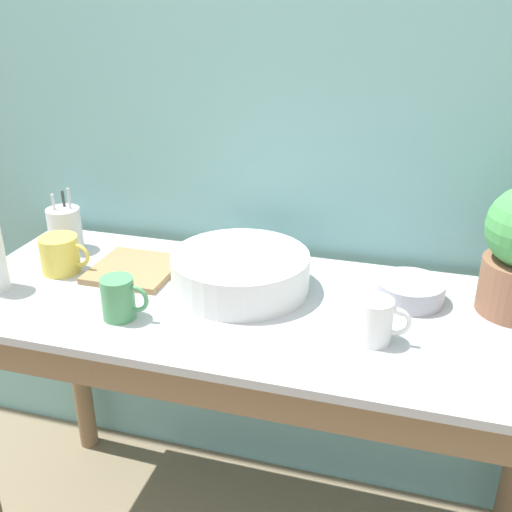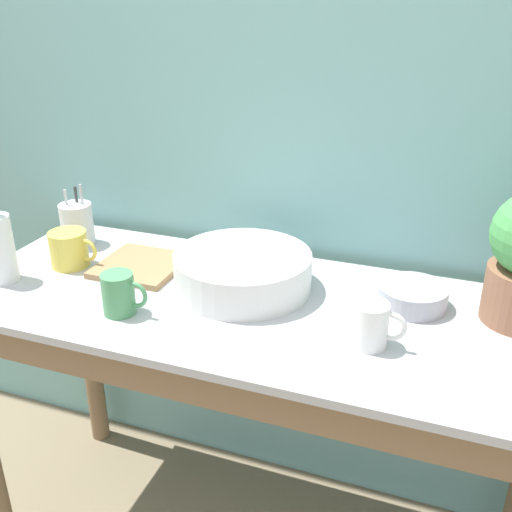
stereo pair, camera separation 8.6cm
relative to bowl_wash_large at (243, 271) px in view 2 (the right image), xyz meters
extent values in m
cube|color=#7AB2B2|center=(0.06, 0.28, 0.36)|extent=(6.00, 0.05, 2.40)
cylinder|color=#846647|center=(-0.62, 0.18, -0.45)|extent=(0.06, 0.06, 0.77)
cube|color=#846647|center=(0.06, -0.30, -0.12)|extent=(1.35, 0.02, 0.10)
cube|color=#B2B2B7|center=(0.06, -0.06, -0.06)|extent=(1.45, 0.58, 0.02)
cylinder|color=silver|center=(0.00, 0.00, 0.00)|extent=(0.33, 0.33, 0.09)
cylinder|color=#E5CC4C|center=(-0.47, -0.04, 0.00)|extent=(0.10, 0.10, 0.09)
torus|color=#E5CC4C|center=(-0.42, -0.04, 0.01)|extent=(0.06, 0.01, 0.06)
cylinder|color=white|center=(0.33, -0.15, 0.00)|extent=(0.08, 0.08, 0.10)
torus|color=white|center=(0.38, -0.15, 0.01)|extent=(0.06, 0.01, 0.06)
cylinder|color=#4C935B|center=(-0.22, -0.21, 0.00)|extent=(0.07, 0.07, 0.10)
torus|color=#4C935B|center=(-0.17, -0.21, 0.01)|extent=(0.06, 0.01, 0.06)
cylinder|color=#A8A8B2|center=(0.40, 0.05, -0.02)|extent=(0.16, 0.16, 0.05)
cylinder|color=silver|center=(-0.54, 0.09, 0.01)|extent=(0.09, 0.09, 0.12)
cylinder|color=#B7B7BC|center=(-0.55, 0.08, 0.04)|extent=(0.01, 0.01, 0.16)
cylinder|color=#B7B7BC|center=(-0.52, 0.10, 0.04)|extent=(0.01, 0.01, 0.18)
cylinder|color=#333333|center=(-0.54, 0.11, 0.04)|extent=(0.01, 0.01, 0.16)
cube|color=#99754C|center=(-0.29, 0.01, -0.04)|extent=(0.20, 0.21, 0.02)
camera|label=1|loc=(0.39, -1.23, 0.63)|focal=42.00mm
camera|label=2|loc=(0.48, -1.20, 0.63)|focal=42.00mm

